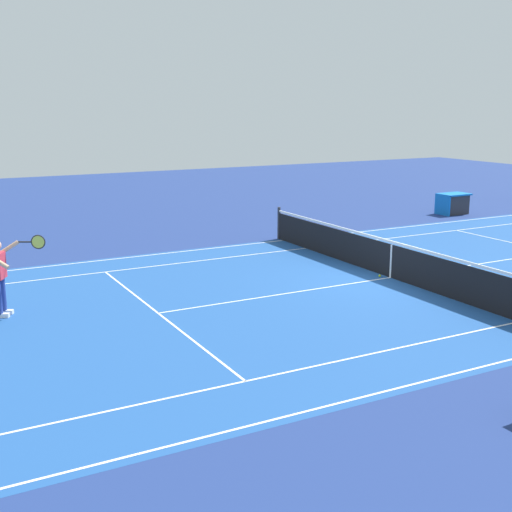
# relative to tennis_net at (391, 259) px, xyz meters

# --- Properties ---
(ground_plane) EXTENTS (60.00, 60.00, 0.00)m
(ground_plane) POSITION_rel_tennis_net_xyz_m (0.00, 0.00, -0.49)
(ground_plane) COLOR navy
(court_slab) EXTENTS (24.20, 11.40, 0.00)m
(court_slab) POSITION_rel_tennis_net_xyz_m (0.00, 0.00, -0.49)
(court_slab) COLOR #1E4C93
(court_slab) RESTS_ON ground_plane
(court_line_markings) EXTENTS (23.85, 11.05, 0.01)m
(court_line_markings) POSITION_rel_tennis_net_xyz_m (0.00, 0.00, -0.49)
(court_line_markings) COLOR white
(court_line_markings) RESTS_ON ground_plane
(tennis_net) EXTENTS (0.10, 11.70, 1.08)m
(tennis_net) POSITION_rel_tennis_net_xyz_m (0.00, 0.00, 0.00)
(tennis_net) COLOR #2D2D33
(tennis_net) RESTS_ON ground_plane
(tennis_player_near) EXTENTS (1.19, 0.75, 1.70)m
(tennis_player_near) POSITION_rel_tennis_net_xyz_m (9.37, -1.42, 0.44)
(tennis_player_near) COLOR navy
(tennis_player_near) RESTS_ON ground_plane
(tennis_ball) EXTENTS (0.07, 0.07, 0.07)m
(tennis_ball) POSITION_rel_tennis_net_xyz_m (0.21, -0.18, -0.46)
(tennis_ball) COLOR #CCE01E
(tennis_ball) RESTS_ON ground_plane
(equipment_cart_tarped) EXTENTS (1.25, 0.84, 0.85)m
(equipment_cart_tarped) POSITION_rel_tennis_net_xyz_m (-8.93, -6.91, -0.05)
(equipment_cart_tarped) COLOR #2D2D33
(equipment_cart_tarped) RESTS_ON ground_plane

